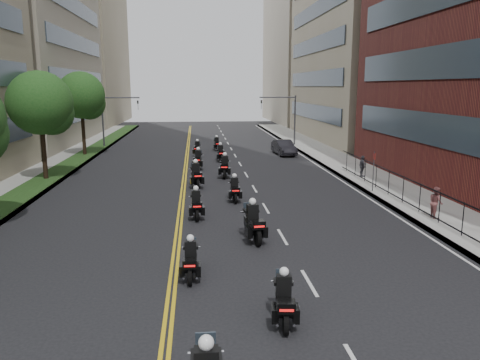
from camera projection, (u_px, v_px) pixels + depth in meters
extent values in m
cube|color=gray|center=(359.00, 172.00, 36.29)|extent=(4.00, 90.00, 0.15)
cube|color=gray|center=(39.00, 177.00, 34.06)|extent=(4.00, 90.00, 0.15)
cube|color=#1D3714|center=(50.00, 176.00, 34.12)|extent=(2.00, 90.00, 0.04)
cube|color=#333F4C|center=(439.00, 139.00, 27.99)|extent=(0.12, 25.80, 1.80)
cube|color=#333F4C|center=(445.00, 70.00, 27.20)|extent=(0.12, 25.80, 1.80)
cube|color=gray|center=(376.00, 16.00, 56.68)|extent=(15.00, 28.00, 30.00)
cube|color=#333F4C|center=(312.00, 112.00, 58.24)|extent=(0.12, 24.08, 1.80)
cube|color=#333F4C|center=(313.00, 79.00, 57.46)|extent=(0.12, 24.08, 1.80)
cube|color=#333F4C|center=(314.00, 45.00, 56.67)|extent=(0.12, 24.08, 1.80)
cube|color=#333F4C|center=(315.00, 10.00, 55.88)|extent=(0.12, 24.08, 1.80)
cube|color=gray|center=(314.00, 51.00, 86.35)|extent=(15.00, 28.00, 26.00)
cube|color=#333F4C|center=(83.00, 113.00, 55.65)|extent=(0.12, 24.08, 1.80)
cube|color=#333F4C|center=(80.00, 78.00, 54.87)|extent=(0.12, 24.08, 1.80)
cube|color=#333F4C|center=(78.00, 43.00, 54.08)|extent=(0.12, 24.08, 1.80)
cube|color=#333F4C|center=(76.00, 7.00, 53.29)|extent=(0.12, 24.08, 1.80)
cube|color=gray|center=(72.00, 49.00, 82.32)|extent=(16.00, 28.00, 26.00)
cube|color=black|center=(430.00, 189.00, 23.21)|extent=(0.05, 28.00, 0.05)
cube|color=black|center=(428.00, 214.00, 23.46)|extent=(0.05, 28.00, 0.05)
cylinder|color=black|center=(43.00, 145.00, 32.67)|extent=(0.32, 0.32, 5.11)
sphere|color=#1C4D19|center=(40.00, 103.00, 32.10)|extent=(4.40, 4.40, 4.40)
sphere|color=#1C4D19|center=(51.00, 113.00, 32.69)|extent=(3.08, 3.08, 3.08)
cylinder|color=black|center=(83.00, 128.00, 44.36)|extent=(0.32, 0.32, 5.39)
sphere|color=#1C4D19|center=(81.00, 95.00, 43.75)|extent=(4.40, 4.40, 4.40)
sphere|color=#1C4D19|center=(89.00, 103.00, 44.35)|extent=(3.08, 3.08, 3.08)
cylinder|color=#3F3F44|center=(295.00, 121.00, 52.21)|extent=(0.18, 0.18, 5.60)
cylinder|color=#3F3F44|center=(278.00, 97.00, 51.51)|extent=(4.00, 0.14, 0.14)
imported|color=black|center=(261.00, 105.00, 51.50)|extent=(0.16, 0.20, 1.00)
cylinder|color=#3F3F44|center=(103.00, 122.00, 50.26)|extent=(0.18, 0.18, 5.60)
cylinder|color=#3F3F44|center=(121.00, 98.00, 49.93)|extent=(4.00, 0.14, 0.14)
imported|color=black|center=(138.00, 105.00, 50.25)|extent=(0.16, 0.20, 1.00)
sphere|color=white|center=(206.00, 343.00, 9.11)|extent=(0.32, 0.32, 0.32)
cylinder|color=black|center=(286.00, 323.00, 12.60)|extent=(0.20, 0.66, 0.65)
cylinder|color=black|center=(282.00, 298.00, 14.09)|extent=(0.20, 0.66, 0.65)
cube|color=black|center=(284.00, 301.00, 13.29)|extent=(0.54, 1.32, 0.38)
cube|color=silver|center=(283.00, 308.00, 13.38)|extent=(0.42, 0.56, 0.28)
cube|color=black|center=(286.00, 306.00, 12.50)|extent=(0.53, 0.45, 0.30)
cube|color=red|center=(287.00, 310.00, 12.31)|extent=(0.38, 0.07, 0.07)
cube|color=black|center=(284.00, 285.00, 13.25)|extent=(0.44, 0.31, 0.59)
sphere|color=white|center=(284.00, 272.00, 13.18)|extent=(0.28, 0.28, 0.28)
cylinder|color=black|center=(190.00, 277.00, 15.71)|extent=(0.15, 0.62, 0.62)
cylinder|color=black|center=(192.00, 261.00, 17.14)|extent=(0.15, 0.62, 0.62)
cube|color=black|center=(191.00, 262.00, 16.37)|extent=(0.42, 1.24, 0.37)
cube|color=silver|center=(191.00, 267.00, 16.46)|extent=(0.36, 0.51, 0.27)
cube|color=black|center=(190.00, 263.00, 15.62)|extent=(0.49, 0.40, 0.29)
cube|color=red|center=(190.00, 266.00, 15.43)|extent=(0.37, 0.04, 0.06)
cube|color=black|center=(191.00, 249.00, 16.33)|extent=(0.41, 0.27, 0.57)
sphere|color=white|center=(190.00, 238.00, 16.26)|extent=(0.26, 0.26, 0.26)
cylinder|color=black|center=(258.00, 238.00, 19.55)|extent=(0.25, 0.76, 0.75)
cylinder|color=black|center=(248.00, 226.00, 21.25)|extent=(0.25, 0.76, 0.75)
cube|color=black|center=(253.00, 225.00, 20.34)|extent=(0.64, 1.54, 0.44)
cube|color=silver|center=(252.00, 230.00, 20.44)|extent=(0.49, 0.65, 0.33)
cube|color=black|center=(258.00, 224.00, 19.44)|extent=(0.63, 0.53, 0.35)
cube|color=red|center=(259.00, 227.00, 19.22)|extent=(0.44, 0.09, 0.08)
cube|color=black|center=(253.00, 212.00, 20.28)|extent=(0.52, 0.37, 0.68)
sphere|color=white|center=(253.00, 202.00, 20.20)|extent=(0.32, 0.32, 0.32)
cylinder|color=black|center=(197.00, 215.00, 23.12)|extent=(0.17, 0.67, 0.67)
cylinder|color=black|center=(196.00, 207.00, 24.65)|extent=(0.17, 0.67, 0.67)
cube|color=black|center=(196.00, 206.00, 23.83)|extent=(0.47, 1.34, 0.39)
cube|color=silver|center=(196.00, 210.00, 23.92)|extent=(0.40, 0.56, 0.29)
cube|color=black|center=(197.00, 205.00, 23.02)|extent=(0.53, 0.44, 0.31)
cube|color=red|center=(197.00, 207.00, 22.83)|extent=(0.39, 0.05, 0.07)
cube|color=black|center=(196.00, 196.00, 23.78)|extent=(0.44, 0.30, 0.61)
sphere|color=white|center=(196.00, 188.00, 23.71)|extent=(0.28, 0.28, 0.28)
cylinder|color=black|center=(236.00, 198.00, 26.65)|extent=(0.14, 0.65, 0.65)
cylinder|color=black|center=(234.00, 192.00, 28.15)|extent=(0.14, 0.65, 0.65)
cube|color=black|center=(235.00, 191.00, 27.34)|extent=(0.41, 1.30, 0.38)
cube|color=silver|center=(234.00, 194.00, 27.43)|extent=(0.37, 0.53, 0.29)
cube|color=black|center=(236.00, 190.00, 26.55)|extent=(0.50, 0.41, 0.31)
cube|color=red|center=(236.00, 191.00, 26.36)|extent=(0.38, 0.03, 0.07)
cube|color=black|center=(234.00, 182.00, 27.30)|extent=(0.42, 0.27, 0.59)
sphere|color=white|center=(234.00, 176.00, 27.23)|extent=(0.28, 0.28, 0.28)
cylinder|color=black|center=(198.00, 184.00, 30.35)|extent=(0.25, 0.77, 0.75)
cylinder|color=black|center=(194.00, 179.00, 32.04)|extent=(0.25, 0.77, 0.75)
cube|color=black|center=(196.00, 177.00, 31.13)|extent=(0.64, 1.54, 0.44)
cube|color=silver|center=(196.00, 180.00, 31.24)|extent=(0.49, 0.66, 0.33)
cube|color=black|center=(197.00, 175.00, 30.23)|extent=(0.63, 0.53, 0.35)
cube|color=red|center=(198.00, 176.00, 30.01)|extent=(0.44, 0.09, 0.08)
cube|color=black|center=(196.00, 168.00, 31.08)|extent=(0.52, 0.37, 0.69)
sphere|color=white|center=(195.00, 161.00, 31.00)|extent=(0.32, 0.32, 0.32)
cylinder|color=black|center=(224.00, 174.00, 33.66)|extent=(0.22, 0.76, 0.75)
cylinder|color=black|center=(225.00, 170.00, 35.39)|extent=(0.22, 0.76, 0.75)
cube|color=black|center=(225.00, 168.00, 34.46)|extent=(0.60, 1.52, 0.44)
cube|color=silver|center=(225.00, 171.00, 34.57)|extent=(0.47, 0.64, 0.33)
cube|color=black|center=(224.00, 166.00, 33.55)|extent=(0.61, 0.51, 0.35)
cube|color=red|center=(224.00, 167.00, 33.33)|extent=(0.44, 0.07, 0.08)
cube|color=black|center=(225.00, 160.00, 34.41)|extent=(0.51, 0.35, 0.68)
sphere|color=white|center=(225.00, 154.00, 34.33)|extent=(0.32, 0.32, 0.32)
cylinder|color=black|center=(197.00, 166.00, 37.08)|extent=(0.23, 0.73, 0.72)
cylinder|color=black|center=(199.00, 163.00, 38.75)|extent=(0.23, 0.73, 0.72)
cube|color=black|center=(198.00, 161.00, 37.86)|extent=(0.60, 1.47, 0.42)
cube|color=silver|center=(198.00, 164.00, 37.96)|extent=(0.46, 0.62, 0.32)
cube|color=black|center=(197.00, 159.00, 36.97)|extent=(0.60, 0.50, 0.34)
cube|color=red|center=(197.00, 160.00, 36.76)|extent=(0.43, 0.08, 0.07)
cube|color=black|center=(198.00, 154.00, 37.81)|extent=(0.50, 0.35, 0.66)
sphere|color=white|center=(198.00, 149.00, 37.73)|extent=(0.31, 0.31, 0.31)
cylinder|color=black|center=(222.00, 159.00, 41.01)|extent=(0.18, 0.69, 0.69)
cylinder|color=black|center=(220.00, 156.00, 42.58)|extent=(0.18, 0.69, 0.69)
cube|color=black|center=(220.00, 154.00, 41.74)|extent=(0.50, 1.39, 0.40)
cube|color=silver|center=(220.00, 157.00, 41.83)|extent=(0.41, 0.58, 0.30)
cube|color=black|center=(221.00, 153.00, 40.91)|extent=(0.55, 0.45, 0.32)
cube|color=red|center=(222.00, 153.00, 40.71)|extent=(0.41, 0.05, 0.07)
cube|color=black|center=(220.00, 149.00, 41.69)|extent=(0.46, 0.31, 0.63)
sphere|color=white|center=(220.00, 144.00, 41.62)|extent=(0.29, 0.29, 0.29)
cylinder|color=black|center=(197.00, 153.00, 44.44)|extent=(0.20, 0.66, 0.65)
cylinder|color=black|center=(198.00, 151.00, 45.94)|extent=(0.20, 0.66, 0.65)
cube|color=black|center=(197.00, 150.00, 45.14)|extent=(0.54, 1.33, 0.38)
cube|color=silver|center=(197.00, 152.00, 45.23)|extent=(0.42, 0.56, 0.29)
cube|color=black|center=(196.00, 148.00, 44.34)|extent=(0.54, 0.45, 0.31)
cube|color=red|center=(196.00, 149.00, 44.15)|extent=(0.38, 0.07, 0.07)
cube|color=black|center=(197.00, 145.00, 45.09)|extent=(0.45, 0.31, 0.59)
sphere|color=white|center=(197.00, 140.00, 45.02)|extent=(0.28, 0.28, 0.28)
cylinder|color=black|center=(218.00, 148.00, 48.26)|extent=(0.19, 0.65, 0.64)
cylinder|color=black|center=(216.00, 146.00, 49.71)|extent=(0.19, 0.65, 0.64)
cube|color=black|center=(217.00, 145.00, 48.93)|extent=(0.51, 1.30, 0.38)
cube|color=silver|center=(217.00, 147.00, 49.02)|extent=(0.40, 0.55, 0.28)
cube|color=black|center=(218.00, 143.00, 48.16)|extent=(0.52, 0.44, 0.30)
cube|color=red|center=(218.00, 144.00, 47.97)|extent=(0.38, 0.06, 0.07)
cube|color=black|center=(217.00, 140.00, 48.88)|extent=(0.44, 0.30, 0.58)
sphere|color=white|center=(217.00, 136.00, 48.82)|extent=(0.27, 0.27, 0.27)
imported|color=black|center=(284.00, 147.00, 45.69)|extent=(1.94, 4.50, 1.44)
imported|color=brown|center=(436.00, 202.00, 23.24)|extent=(0.64, 0.80, 1.57)
imported|color=#403F46|center=(362.00, 166.00, 33.82)|extent=(0.42, 0.91, 1.53)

